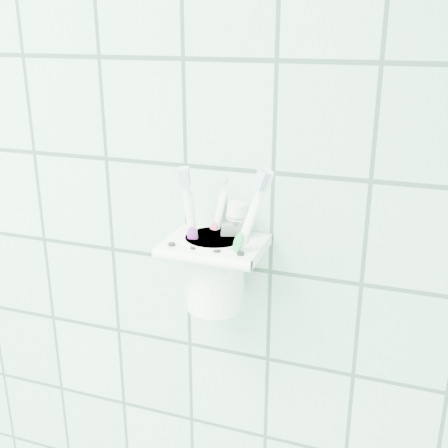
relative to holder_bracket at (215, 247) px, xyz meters
name	(u,v)px	position (x,y,z in m)	size (l,w,h in m)	color
holder_bracket	(215,247)	(0.00, 0.00, 0.00)	(0.12, 0.10, 0.04)	white
cup	(215,269)	(0.00, 0.00, -0.03)	(0.09, 0.09, 0.10)	white
toothbrush_pink	(200,233)	(-0.02, 0.00, 0.01)	(0.02, 0.03, 0.19)	white
toothbrush_blue	(200,236)	(-0.02, 0.00, 0.01)	(0.03, 0.06, 0.17)	white
toothbrush_orange	(217,232)	(0.01, -0.01, 0.02)	(0.07, 0.03, 0.20)	white
toothpaste_tube	(227,244)	(0.01, 0.02, 0.00)	(0.05, 0.04, 0.14)	silver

